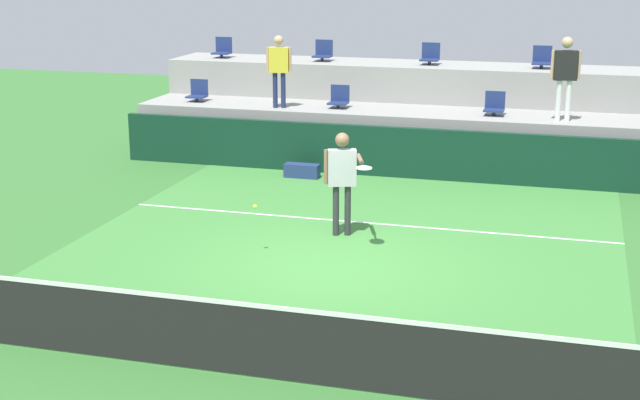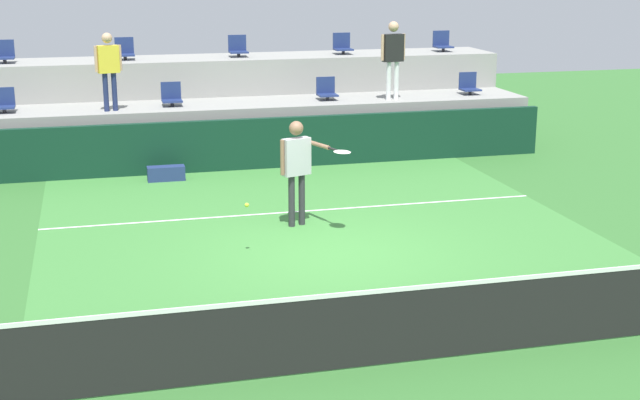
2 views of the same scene
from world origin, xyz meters
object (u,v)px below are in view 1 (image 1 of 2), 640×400
at_px(spectator_in_grey, 565,70).
at_px(stadium_chair_lower_far_left, 198,92).
at_px(stadium_chair_upper_right, 542,59).
at_px(spectator_leaning_on_rail, 279,65).
at_px(stadium_chair_upper_left, 323,52).
at_px(tennis_player, 343,173).
at_px(stadium_chair_lower_left, 339,99).
at_px(stadium_chair_lower_right, 494,105).
at_px(stadium_chair_upper_far_left, 223,49).
at_px(tennis_ball, 255,207).
at_px(equipment_bag, 302,171).
at_px(stadium_chair_upper_center, 430,56).

bearing_deg(spectator_in_grey, stadium_chair_lower_far_left, 177.43).
xyz_separation_m(stadium_chair_upper_right, spectator_leaning_on_rail, (-5.77, -2.18, -0.07)).
height_order(stadium_chair_upper_left, tennis_player, stadium_chair_upper_left).
xyz_separation_m(stadium_chair_lower_left, spectator_leaning_on_rail, (-1.33, -0.38, 0.78)).
relative_size(stadium_chair_lower_right, spectator_leaning_on_rail, 0.31).
bearing_deg(stadium_chair_lower_right, spectator_leaning_on_rail, -175.51).
distance_m(stadium_chair_lower_right, stadium_chair_upper_right, 2.18).
distance_m(stadium_chair_upper_far_left, tennis_ball, 9.82).
relative_size(tennis_player, spectator_leaning_on_rail, 1.09).
bearing_deg(stadium_chair_lower_right, equipment_bag, -154.58).
height_order(stadium_chair_lower_right, stadium_chair_upper_left, stadium_chair_upper_left).
relative_size(tennis_player, spectator_in_grey, 1.01).
xyz_separation_m(stadium_chair_lower_far_left, stadium_chair_upper_center, (5.33, 1.80, 0.85)).
bearing_deg(stadium_chair_upper_left, tennis_player, -71.83).
distance_m(stadium_chair_lower_right, stadium_chair_upper_center, 2.65).
relative_size(stadium_chair_lower_left, stadium_chair_upper_left, 1.00).
relative_size(stadium_chair_lower_left, equipment_bag, 0.68).
relative_size(stadium_chair_upper_far_left, equipment_bag, 0.68).
bearing_deg(spectator_in_grey, equipment_bag, -164.70).
bearing_deg(spectator_leaning_on_rail, stadium_chair_upper_far_left, 135.93).
height_order(spectator_leaning_on_rail, equipment_bag, spectator_leaning_on_rail).
xyz_separation_m(stadium_chair_lower_right, spectator_leaning_on_rail, (-4.88, -0.38, 0.78)).
distance_m(stadium_chair_lower_far_left, tennis_player, 7.64).
relative_size(tennis_player, tennis_ball, 26.61).
relative_size(stadium_chair_upper_far_left, tennis_ball, 7.65).
xyz_separation_m(spectator_in_grey, tennis_ball, (-4.57, -6.63, -1.54)).
bearing_deg(spectator_in_grey, spectator_leaning_on_rail, 180.00).
height_order(stadium_chair_upper_left, stadium_chair_upper_right, same).
bearing_deg(tennis_ball, equipment_bag, 98.74).
distance_m(stadium_chair_lower_left, spectator_in_grey, 5.12).
height_order(stadium_chair_lower_right, tennis_player, tennis_player).
relative_size(stadium_chair_upper_left, stadium_chair_upper_right, 1.00).
distance_m(tennis_player, equipment_bag, 4.38).
xyz_separation_m(stadium_chair_lower_right, stadium_chair_upper_right, (0.88, 1.80, 0.85)).
bearing_deg(tennis_player, stadium_chair_upper_right, 68.97).
bearing_deg(spectator_leaning_on_rail, spectator_in_grey, 0.00).
bearing_deg(stadium_chair_lower_far_left, stadium_chair_lower_left, 0.00).
distance_m(tennis_player, tennis_ball, 1.76).
height_order(stadium_chair_lower_far_left, stadium_chair_upper_right, stadium_chair_upper_right).
bearing_deg(stadium_chair_lower_left, stadium_chair_lower_right, 0.00).
bearing_deg(stadium_chair_upper_far_left, spectator_leaning_on_rail, -44.07).
height_order(stadium_chair_upper_left, tennis_ball, stadium_chair_upper_left).
bearing_deg(stadium_chair_upper_center, tennis_ball, -98.68).
bearing_deg(stadium_chair_upper_left, stadium_chair_upper_far_left, 180.00).
height_order(stadium_chair_upper_right, tennis_player, stadium_chair_upper_right).
relative_size(stadium_chair_lower_far_left, stadium_chair_lower_left, 1.00).
xyz_separation_m(stadium_chair_upper_left, stadium_chair_upper_right, (5.33, 0.00, 0.00)).
xyz_separation_m(stadium_chair_lower_far_left, spectator_leaning_on_rail, (2.20, -0.38, 0.78)).
xyz_separation_m(stadium_chair_upper_center, spectator_in_grey, (3.22, -2.18, 0.03)).
bearing_deg(stadium_chair_upper_right, tennis_ball, -114.31).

